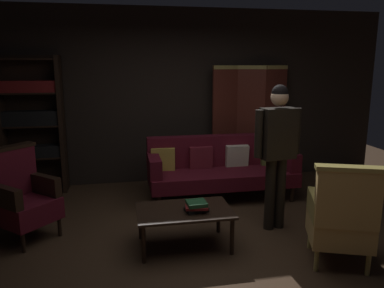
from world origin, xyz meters
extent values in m
plane|color=#3D2819|center=(0.00, 0.00, 0.00)|extent=(10.00, 10.00, 0.00)
cube|color=black|center=(0.00, 2.45, 1.40)|extent=(7.20, 0.10, 2.80)
cube|color=#5B2319|center=(0.82, 2.21, 0.95)|extent=(0.45, 0.16, 1.90)
cube|color=tan|center=(0.82, 2.21, 1.87)|extent=(0.45, 0.16, 0.06)
cube|color=#5B2319|center=(1.24, 2.17, 0.95)|extent=(0.42, 0.24, 1.90)
cube|color=tan|center=(1.24, 2.17, 1.87)|extent=(0.42, 0.25, 0.06)
cube|color=#5B2319|center=(1.66, 2.15, 0.95)|extent=(0.44, 0.20, 1.90)
cube|color=tan|center=(1.66, 2.15, 1.87)|extent=(0.44, 0.21, 0.06)
cube|color=black|center=(-2.57, 2.18, 1.02)|extent=(0.06, 0.32, 2.05)
cube|color=black|center=(-1.73, 2.18, 1.02)|extent=(0.06, 0.32, 2.05)
cube|color=black|center=(-2.15, 2.33, 1.02)|extent=(0.90, 0.02, 2.05)
cube|color=black|center=(-2.15, 2.18, 0.06)|extent=(0.86, 0.30, 0.02)
cube|color=black|center=(-2.15, 2.18, 0.54)|extent=(0.86, 0.30, 0.02)
cube|color=black|center=(-2.15, 2.16, 0.64)|extent=(0.78, 0.22, 0.17)
cube|color=black|center=(-2.15, 2.18, 1.02)|extent=(0.86, 0.30, 0.02)
cube|color=black|center=(-2.15, 2.16, 1.14)|extent=(0.78, 0.22, 0.21)
cube|color=black|center=(-2.15, 2.18, 1.51)|extent=(0.86, 0.30, 0.02)
cube|color=maroon|center=(-2.15, 2.16, 1.60)|extent=(0.78, 0.22, 0.17)
cube|color=black|center=(-2.15, 2.18, 1.99)|extent=(0.86, 0.30, 0.02)
cylinder|color=black|center=(-0.40, 1.05, 0.11)|extent=(0.07, 0.07, 0.22)
cylinder|color=black|center=(1.50, 1.05, 0.11)|extent=(0.07, 0.07, 0.22)
cylinder|color=black|center=(-0.40, 1.65, 0.11)|extent=(0.07, 0.07, 0.22)
cylinder|color=black|center=(1.50, 1.65, 0.11)|extent=(0.07, 0.07, 0.22)
cube|color=#4C0F19|center=(0.55, 1.35, 0.32)|extent=(2.10, 0.76, 0.20)
cube|color=#4C0F19|center=(0.55, 1.66, 0.65)|extent=(2.10, 0.18, 0.46)
cube|color=#4C0F19|center=(-0.43, 1.35, 0.55)|extent=(0.16, 0.68, 0.26)
cube|color=#4C0F19|center=(1.53, 1.35, 0.55)|extent=(0.16, 0.68, 0.26)
cube|color=#B79338|center=(-0.28, 1.55, 0.57)|extent=(0.35, 0.16, 0.34)
cube|color=maroon|center=(0.27, 1.55, 0.57)|extent=(0.34, 0.13, 0.34)
cube|color=beige|center=(0.83, 1.55, 0.57)|extent=(0.35, 0.16, 0.35)
cube|color=#4C5123|center=(1.38, 1.55, 0.57)|extent=(0.35, 0.18, 0.35)
cylinder|color=black|center=(-0.69, -0.27, 0.20)|extent=(0.04, 0.04, 0.39)
cylinder|color=black|center=(0.21, -0.27, 0.20)|extent=(0.04, 0.04, 0.39)
cylinder|color=black|center=(-0.69, 0.27, 0.20)|extent=(0.04, 0.04, 0.39)
cylinder|color=black|center=(0.21, 0.27, 0.20)|extent=(0.04, 0.04, 0.39)
cube|color=black|center=(-0.24, 0.00, 0.41)|extent=(1.00, 0.64, 0.03)
cylinder|color=tan|center=(1.50, -0.45, 0.11)|extent=(0.04, 0.04, 0.22)
cylinder|color=tan|center=(1.07, -0.29, 0.11)|extent=(0.04, 0.04, 0.22)
cylinder|color=tan|center=(1.34, -0.88, 0.11)|extent=(0.04, 0.04, 0.22)
cylinder|color=tan|center=(0.91, -0.72, 0.11)|extent=(0.04, 0.04, 0.22)
cube|color=tan|center=(1.20, -0.59, 0.34)|extent=(0.72, 0.72, 0.24)
cube|color=tan|center=(1.12, -0.80, 0.73)|extent=(0.57, 0.31, 0.54)
cube|color=tan|center=(1.12, -0.80, 1.02)|extent=(0.61, 0.33, 0.04)
cube|color=tan|center=(1.43, -0.67, 0.57)|extent=(0.26, 0.50, 0.22)
cube|color=tan|center=(0.98, -0.50, 0.57)|extent=(0.26, 0.50, 0.22)
cylinder|color=black|center=(-1.90, 0.18, 0.11)|extent=(0.04, 0.04, 0.22)
cylinder|color=black|center=(-1.59, 0.52, 0.11)|extent=(0.04, 0.04, 0.22)
cylinder|color=black|center=(-1.93, 0.83, 0.11)|extent=(0.04, 0.04, 0.22)
cube|color=#4C0F19|center=(-1.92, 0.50, 0.34)|extent=(0.79, 0.79, 0.24)
cube|color=#4C0F19|center=(-2.09, 0.66, 0.73)|extent=(0.47, 0.49, 0.54)
cube|color=black|center=(-2.09, 0.66, 1.02)|extent=(0.50, 0.53, 0.04)
cube|color=black|center=(-2.08, 0.33, 0.57)|extent=(0.43, 0.41, 0.22)
cube|color=black|center=(-1.75, 0.68, 0.57)|extent=(0.43, 0.41, 0.22)
cylinder|color=black|center=(0.96, 0.27, 0.43)|extent=(0.12, 0.12, 0.86)
cylinder|color=black|center=(0.83, 0.25, 0.43)|extent=(0.12, 0.12, 0.86)
cube|color=maroon|center=(0.89, 0.26, 0.90)|extent=(0.34, 0.21, 0.09)
cube|color=black|center=(0.89, 0.26, 1.15)|extent=(0.43, 0.27, 0.58)
cube|color=white|center=(0.88, 0.37, 1.18)|extent=(0.14, 0.03, 0.41)
cube|color=maroon|center=(0.88, 0.38, 1.41)|extent=(0.09, 0.03, 0.04)
cylinder|color=black|center=(1.14, 0.30, 1.16)|extent=(0.09, 0.09, 0.54)
cylinder|color=black|center=(0.65, 0.22, 1.16)|extent=(0.09, 0.09, 0.54)
sphere|color=tan|center=(0.89, 0.26, 1.56)|extent=(0.20, 0.20, 0.20)
sphere|color=black|center=(0.89, 0.26, 1.61)|extent=(0.18, 0.18, 0.18)
cube|color=black|center=(-0.12, -0.07, 0.44)|extent=(0.26, 0.19, 0.04)
cube|color=maroon|center=(-0.12, -0.07, 0.47)|extent=(0.26, 0.22, 0.03)
cube|color=#1E4C28|center=(-0.12, -0.07, 0.51)|extent=(0.21, 0.21, 0.04)
camera|label=1|loc=(-0.86, -3.70, 1.93)|focal=35.29mm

